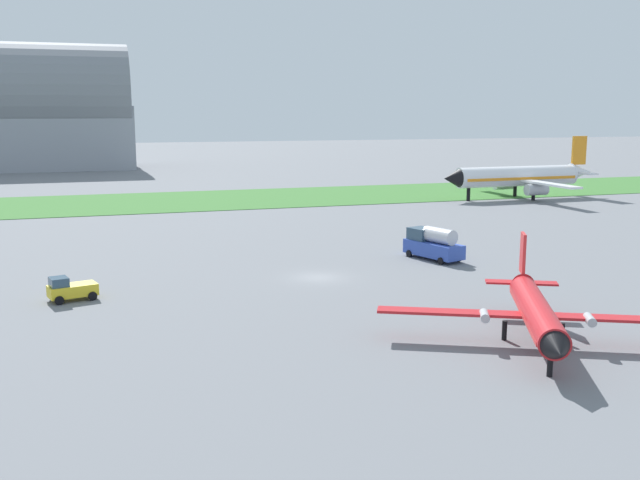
{
  "coord_description": "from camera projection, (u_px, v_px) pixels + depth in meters",
  "views": [
    {
      "loc": [
        -19.04,
        -59.63,
        14.54
      ],
      "look_at": [
        0.82,
        2.05,
        3.0
      ],
      "focal_mm": 40.37,
      "sensor_mm": 36.0,
      "label": 1
    }
  ],
  "objects": [
    {
      "name": "grass_taxiway_strip",
      "position": [
        209.0,
        200.0,
        120.58
      ],
      "size": [
        360.0,
        28.0,
        0.08
      ],
      "primitive_type": "cube",
      "color": "#3D7533",
      "rests_on": "ground_plane"
    },
    {
      "name": "pushback_tug_by_runway",
      "position": [
        70.0,
        289.0,
        56.15
      ],
      "size": [
        3.94,
        2.8,
        1.95
      ],
      "rotation": [
        0.0,
        0.0,
        3.4
      ],
      "color": "yellow",
      "rests_on": "ground_plane"
    },
    {
      "name": "airplane_foreground_turboprop",
      "position": [
        536.0,
        310.0,
        45.39
      ],
      "size": [
        18.51,
        16.09,
        5.99
      ],
      "rotation": [
        0.0,
        0.0,
        4.26
      ],
      "color": "red",
      "rests_on": "ground_plane"
    },
    {
      "name": "ground_plane",
      "position": [
        318.0,
        277.0,
        64.18
      ],
      "size": [
        600.0,
        600.0,
        0.0
      ],
      "primitive_type": "plane",
      "color": "slate"
    },
    {
      "name": "fuel_truck_near_gate",
      "position": [
        433.0,
        244.0,
        71.89
      ],
      "size": [
        4.21,
        6.92,
        3.29
      ],
      "rotation": [
        0.0,
        0.0,
        1.87
      ],
      "color": "#334FB2",
      "rests_on": "ground_plane"
    },
    {
      "name": "hangar_distant",
      "position": [
        12.0,
        111.0,
        182.23
      ],
      "size": [
        58.76,
        26.91,
        31.98
      ],
      "color": "#9399A3",
      "rests_on": "ground_plane"
    },
    {
      "name": "airplane_parked_jet_far",
      "position": [
        520.0,
        177.0,
        121.78
      ],
      "size": [
        29.02,
        29.62,
        10.48
      ],
      "rotation": [
        0.0,
        0.0,
        3.16
      ],
      "color": "white",
      "rests_on": "ground_plane"
    }
  ]
}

